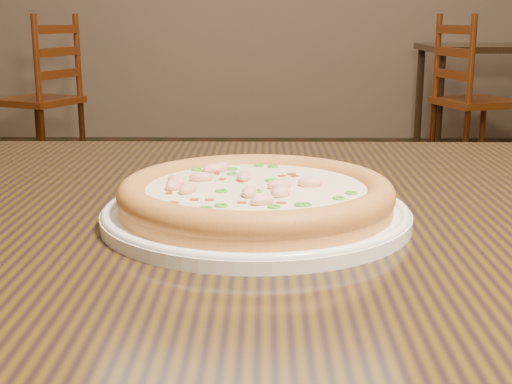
{
  "coord_description": "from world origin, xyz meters",
  "views": [
    {
      "loc": [
        0.12,
        -1.06,
        0.95
      ],
      "look_at": [
        0.11,
        -0.39,
        0.78
      ],
      "focal_mm": 50.0,
      "sensor_mm": 36.0,
      "label": 1
    }
  ],
  "objects_px": {
    "chair_b": "(45,100)",
    "bg_table_right": "(499,59)",
    "plate": "(256,213)",
    "pizza": "(256,195)",
    "chair_c": "(469,101)",
    "hero_table": "(368,297)"
  },
  "relations": [
    {
      "from": "chair_b",
      "to": "chair_c",
      "type": "distance_m",
      "value": 2.57
    },
    {
      "from": "plate",
      "to": "bg_table_right",
      "type": "relative_size",
      "value": 0.3
    },
    {
      "from": "hero_table",
      "to": "pizza",
      "type": "height_order",
      "value": "pizza"
    },
    {
      "from": "hero_table",
      "to": "pizza",
      "type": "bearing_deg",
      "value": -157.43
    },
    {
      "from": "plate",
      "to": "pizza",
      "type": "xyz_separation_m",
      "value": [
        -0.0,
        0.0,
        0.02
      ]
    },
    {
      "from": "chair_b",
      "to": "plate",
      "type": "bearing_deg",
      "value": -69.85
    },
    {
      "from": "plate",
      "to": "pizza",
      "type": "distance_m",
      "value": 0.02
    },
    {
      "from": "pizza",
      "to": "bg_table_right",
      "type": "bearing_deg",
      "value": 69.52
    },
    {
      "from": "pizza",
      "to": "chair_c",
      "type": "relative_size",
      "value": 0.28
    },
    {
      "from": "plate",
      "to": "chair_c",
      "type": "bearing_deg",
      "value": 71.34
    },
    {
      "from": "bg_table_right",
      "to": "chair_c",
      "type": "height_order",
      "value": "chair_c"
    },
    {
      "from": "pizza",
      "to": "chair_c",
      "type": "bearing_deg",
      "value": 71.33
    },
    {
      "from": "plate",
      "to": "bg_table_right",
      "type": "distance_m",
      "value": 4.45
    },
    {
      "from": "hero_table",
      "to": "chair_b",
      "type": "relative_size",
      "value": 1.26
    },
    {
      "from": "pizza",
      "to": "bg_table_right",
      "type": "xyz_separation_m",
      "value": [
        1.56,
        4.16,
        -0.12
      ]
    },
    {
      "from": "chair_b",
      "to": "pizza",
      "type": "bearing_deg",
      "value": -69.85
    },
    {
      "from": "chair_b",
      "to": "bg_table_right",
      "type": "bearing_deg",
      "value": 9.78
    },
    {
      "from": "plate",
      "to": "chair_b",
      "type": "xyz_separation_m",
      "value": [
        -1.34,
        3.66,
        -0.32
      ]
    },
    {
      "from": "hero_table",
      "to": "chair_b",
      "type": "xyz_separation_m",
      "value": [
        -1.46,
        3.61,
        -0.21
      ]
    },
    {
      "from": "hero_table",
      "to": "chair_c",
      "type": "bearing_deg",
      "value": 72.83
    },
    {
      "from": "pizza",
      "to": "bg_table_right",
      "type": "distance_m",
      "value": 4.45
    },
    {
      "from": "plate",
      "to": "chair_c",
      "type": "xyz_separation_m",
      "value": [
        1.23,
        3.63,
        -0.32
      ]
    }
  ]
}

